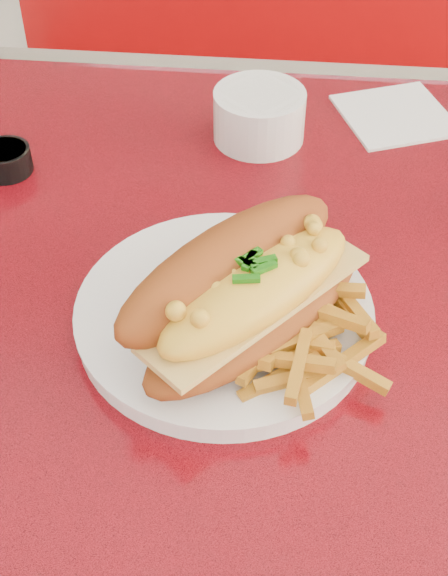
# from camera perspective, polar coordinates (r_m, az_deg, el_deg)

# --- Properties ---
(diner_table) EXTENTS (1.23, 0.83, 0.77)m
(diner_table) POSITION_cam_1_polar(r_m,az_deg,el_deg) (0.80, 8.05, -9.67)
(diner_table) COLOR red
(diner_table) RESTS_ON ground
(booth_bench_far) EXTENTS (1.20, 0.51, 0.90)m
(booth_bench_far) POSITION_cam_1_polar(r_m,az_deg,el_deg) (1.61, 6.85, 6.93)
(booth_bench_far) COLOR #9E0A0C
(booth_bench_far) RESTS_ON ground
(dinner_plate) EXTENTS (0.25, 0.25, 0.02)m
(dinner_plate) POSITION_cam_1_polar(r_m,az_deg,el_deg) (0.65, -0.00, -1.93)
(dinner_plate) COLOR white
(dinner_plate) RESTS_ON diner_table
(mac_hoagie) EXTENTS (0.22, 0.23, 0.10)m
(mac_hoagie) POSITION_cam_1_polar(r_m,az_deg,el_deg) (0.60, 1.60, -0.22)
(mac_hoagie) COLOR #914517
(mac_hoagie) RESTS_ON dinner_plate
(fries_pile) EXTENTS (0.13, 0.12, 0.04)m
(fries_pile) POSITION_cam_1_polar(r_m,az_deg,el_deg) (0.61, 4.59, -2.64)
(fries_pile) COLOR gold
(fries_pile) RESTS_ON dinner_plate
(fork) EXTENTS (0.08, 0.14, 0.00)m
(fork) POSITION_cam_1_polar(r_m,az_deg,el_deg) (0.66, 4.63, -0.17)
(fork) COLOR silver
(fork) RESTS_ON dinner_plate
(gravy_ramekin) EXTENTS (0.13, 0.13, 0.05)m
(gravy_ramekin) POSITION_cam_1_polar(r_m,az_deg,el_deg) (0.85, 2.52, 12.25)
(gravy_ramekin) COLOR white
(gravy_ramekin) RESTS_ON diner_table
(sauce_cup_left) EXTENTS (0.05, 0.05, 0.03)m
(sauce_cup_left) POSITION_cam_1_polar(r_m,az_deg,el_deg) (0.84, -15.28, 8.85)
(sauce_cup_left) COLOR black
(sauce_cup_left) RESTS_ON diner_table
(paper_napkin) EXTENTS (0.15, 0.15, 0.00)m
(paper_napkin) POSITION_cam_1_polar(r_m,az_deg,el_deg) (0.92, 12.09, 11.93)
(paper_napkin) COLOR white
(paper_napkin) RESTS_ON diner_table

